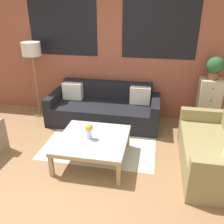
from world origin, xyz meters
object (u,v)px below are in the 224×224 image
object	(u,v)px
potted_plant	(215,67)
coffee_table	(93,141)
floor_lamp	(32,53)
flower_vase	(89,130)
drawer_cabinet	(208,103)
couch_dark	(104,109)
settee_vintage	(215,151)

from	to	relation	value
potted_plant	coffee_table	bearing A→B (deg)	-140.76
coffee_table	floor_lamp	size ratio (longest dim) A/B	0.66
flower_vase	floor_lamp	bearing A→B (deg)	137.51
floor_lamp	potted_plant	distance (m)	3.47
drawer_cabinet	couch_dark	bearing A→B (deg)	-173.55
coffee_table	potted_plant	bearing A→B (deg)	39.24
floor_lamp	drawer_cabinet	distance (m)	3.57
drawer_cabinet	potted_plant	bearing A→B (deg)	90.00
couch_dark	flower_vase	bearing A→B (deg)	-86.85
settee_vintage	floor_lamp	world-z (taller)	floor_lamp
flower_vase	settee_vintage	bearing A→B (deg)	4.46
settee_vintage	flower_vase	xyz separation A→B (m)	(-1.82, -0.14, 0.23)
settee_vintage	flower_vase	size ratio (longest dim) A/B	6.53
drawer_cabinet	flower_vase	distance (m)	2.48
drawer_cabinet	potted_plant	size ratio (longest dim) A/B	2.31
drawer_cabinet	flower_vase	size ratio (longest dim) A/B	3.91
couch_dark	settee_vintage	distance (m)	2.24
coffee_table	drawer_cabinet	size ratio (longest dim) A/B	1.07
settee_vintage	coffee_table	distance (m)	1.78
drawer_cabinet	settee_vintage	bearing A→B (deg)	-94.19
potted_plant	flower_vase	world-z (taller)	potted_plant
settee_vintage	flower_vase	distance (m)	1.84
flower_vase	couch_dark	bearing A→B (deg)	93.15
coffee_table	couch_dark	bearing A→B (deg)	95.22
couch_dark	coffee_table	xyz separation A→B (m)	(0.12, -1.31, 0.06)
floor_lamp	flower_vase	bearing A→B (deg)	-42.49
couch_dark	floor_lamp	xyz separation A→B (m)	(-1.47, 0.08, 1.06)
coffee_table	floor_lamp	world-z (taller)	floor_lamp
coffee_table	drawer_cabinet	xyz separation A→B (m)	(1.88, 1.54, 0.14)
couch_dark	coffee_table	size ratio (longest dim) A/B	2.12
floor_lamp	coffee_table	bearing A→B (deg)	-41.25
settee_vintage	drawer_cabinet	bearing A→B (deg)	85.81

